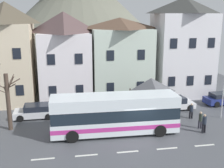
% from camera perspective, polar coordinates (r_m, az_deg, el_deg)
% --- Properties ---
extents(ground_plane, '(40.00, 60.00, 0.07)m').
position_cam_1_polar(ground_plane, '(22.98, 5.77, -11.04)').
color(ground_plane, '#4B4E53').
extents(townhouse_00, '(5.24, 5.61, 11.04)m').
position_cam_1_polar(townhouse_00, '(32.59, -20.38, 5.79)').
color(townhouse_00, beige).
rests_on(townhouse_00, ground_plane).
extents(townhouse_01, '(5.66, 7.05, 10.03)m').
position_cam_1_polar(townhouse_01, '(32.84, -9.63, 5.64)').
color(townhouse_01, white).
rests_on(townhouse_01, ground_plane).
extents(townhouse_02, '(6.76, 6.90, 9.36)m').
position_cam_1_polar(townhouse_02, '(33.47, 1.55, 5.40)').
color(townhouse_02, silver).
rests_on(townhouse_02, ground_plane).
extents(townhouse_03, '(6.69, 5.34, 11.69)m').
position_cam_1_polar(townhouse_03, '(34.89, 14.19, 7.26)').
color(townhouse_03, white).
rests_on(townhouse_03, ground_plane).
extents(hilltop_castle, '(39.48, 39.48, 25.02)m').
position_cam_1_polar(hilltop_castle, '(49.81, -6.61, 13.77)').
color(hilltop_castle, slate).
rests_on(hilltop_castle, ground_plane).
extents(transit_bus, '(10.50, 2.92, 3.28)m').
position_cam_1_polar(transit_bus, '(23.17, 0.58, -6.24)').
color(transit_bus, white).
rests_on(transit_bus, ground_plane).
extents(bus_shelter, '(3.60, 3.60, 3.80)m').
position_cam_1_polar(bus_shelter, '(27.02, 7.97, -0.27)').
color(bus_shelter, '#473D33').
rests_on(bus_shelter, ground_plane).
extents(parked_car_00, '(4.60, 2.10, 1.32)m').
position_cam_1_polar(parked_car_00, '(33.35, 21.90, -2.74)').
color(parked_car_00, navy).
rests_on(parked_car_00, ground_plane).
extents(parked_car_01, '(3.93, 2.05, 1.30)m').
position_cam_1_polar(parked_car_01, '(27.95, -15.34, -5.38)').
color(parked_car_01, silver).
rests_on(parked_car_01, ground_plane).
extents(parked_car_02, '(3.99, 2.11, 1.29)m').
position_cam_1_polar(parked_car_02, '(30.10, 12.64, -3.84)').
color(parked_car_02, white).
rests_on(parked_car_02, ground_plane).
extents(pedestrian_00, '(0.37, 0.33, 1.51)m').
position_cam_1_polar(pedestrian_00, '(27.73, 15.89, -5.20)').
color(pedestrian_00, black).
rests_on(pedestrian_00, ground_plane).
extents(pedestrian_01, '(0.33, 0.29, 1.55)m').
position_cam_1_polar(pedestrian_01, '(25.57, 17.60, -6.92)').
color(pedestrian_01, '#2D2D38').
rests_on(pedestrian_01, ground_plane).
extents(pedestrian_02, '(0.35, 0.35, 1.64)m').
position_cam_1_polar(pedestrian_02, '(26.53, 8.61, -5.47)').
color(pedestrian_02, '#2D2D38').
rests_on(pedestrian_02, ground_plane).
extents(pedestrian_03, '(0.38, 0.36, 1.65)m').
position_cam_1_polar(pedestrian_03, '(24.72, 18.33, -7.50)').
color(pedestrian_03, black).
rests_on(pedestrian_03, ground_plane).
extents(public_bench, '(1.63, 0.48, 0.87)m').
position_cam_1_polar(public_bench, '(30.72, 10.06, -3.66)').
color(public_bench, brown).
rests_on(public_bench, ground_plane).
extents(bare_tree_01, '(1.96, 1.66, 4.94)m').
position_cam_1_polar(bare_tree_01, '(25.17, -20.41, -3.28)').
color(bare_tree_01, '#47382D').
rests_on(bare_tree_01, ground_plane).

